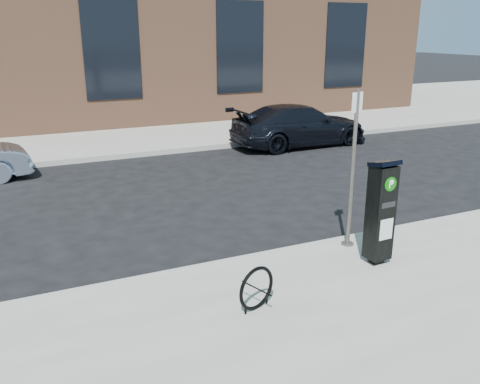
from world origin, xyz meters
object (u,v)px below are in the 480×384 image
parking_kiosk (381,211)px  car_dark (300,125)px  sign_pole (352,171)px  bike_rack (256,288)px

parking_kiosk → car_dark: parking_kiosk is taller
parking_kiosk → car_dark: size_ratio=0.36×
sign_pole → car_dark: (3.62, 7.70, -0.79)m
bike_rack → car_dark: (5.98, 8.94, 0.23)m
car_dark → bike_rack: bearing=144.4°
car_dark → parking_kiosk: bearing=155.1°
sign_pole → car_dark: sign_pole is taller
parking_kiosk → sign_pole: (-0.00, 0.77, 0.45)m
parking_kiosk → bike_rack: size_ratio=2.78×
bike_rack → car_dark: size_ratio=0.13×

